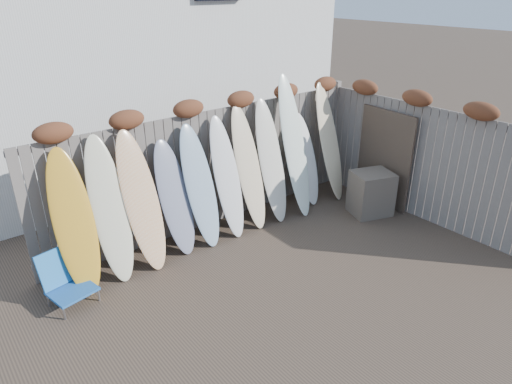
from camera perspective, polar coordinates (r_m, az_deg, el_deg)
ground at (r=6.56m, az=6.66°, el=-11.45°), size 80.00×80.00×0.00m
back_fence at (r=7.68m, az=-5.20°, el=4.28°), size 6.05×0.28×2.24m
right_fence at (r=8.33m, az=20.68°, el=4.11°), size 0.28×4.40×2.24m
house at (r=11.07m, az=-16.24°, el=20.44°), size 8.50×5.50×6.33m
beach_chair at (r=6.55m, az=-22.71°, el=-9.99°), size 0.64×0.67×0.71m
wooden_crate at (r=8.48m, az=14.19°, el=-0.14°), size 0.83×0.76×0.79m
lattice_panel at (r=8.77m, az=15.72°, el=4.07°), size 0.14×1.20×1.80m
surfboard_0 at (r=6.47m, az=-21.80°, el=-3.61°), size 0.58×0.74×1.95m
surfboard_1 at (r=6.59m, az=-17.84°, el=-2.13°), size 0.55×0.75×2.02m
surfboard_2 at (r=6.71m, az=-14.11°, el=-1.16°), size 0.58×0.75×2.02m
surfboard_3 at (r=7.02m, az=-10.12°, el=-0.75°), size 0.56×0.67×1.76m
surfboard_4 at (r=7.16m, az=-7.01°, el=0.68°), size 0.54×0.71×1.92m
surfboard_5 at (r=7.40m, az=-3.64°, el=1.80°), size 0.46×0.70×1.95m
surfboard_6 at (r=7.64m, az=-0.93°, el=3.04°), size 0.49×0.74×2.06m
surfboard_7 at (r=7.89m, az=1.90°, el=3.87°), size 0.52×0.77×2.09m
surfboard_8 at (r=8.10m, az=4.82°, el=5.71°), size 0.50×0.88×2.45m
surfboard_9 at (r=8.58m, az=6.26°, el=4.06°), size 0.54×0.64×1.70m
surfboard_10 at (r=8.82m, az=9.16°, el=6.16°), size 0.49×0.79×2.19m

